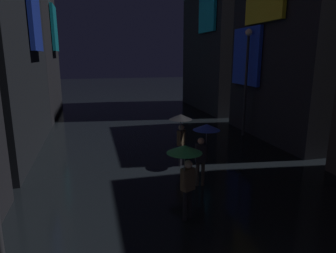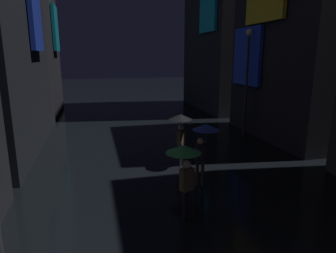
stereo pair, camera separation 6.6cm
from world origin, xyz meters
name	(u,v)px [view 2 (the right image)]	position (x,y,z in m)	size (l,w,h in m)	color
pedestrian_near_crossing_green	(185,162)	(-0.82, 5.70, 1.67)	(0.90, 0.90, 2.12)	black
pedestrian_midstreet_left_black	(181,125)	(0.24, 9.64, 1.67)	(0.90, 0.90, 2.12)	#2D2D38
pedestrian_midstreet_centre_blue	(204,138)	(0.49, 7.74, 1.67)	(0.90, 0.90, 2.12)	#38332D
streetlamp_right_far	(247,71)	(5.00, 13.41, 3.52)	(0.36, 0.36, 5.65)	#2D2D33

